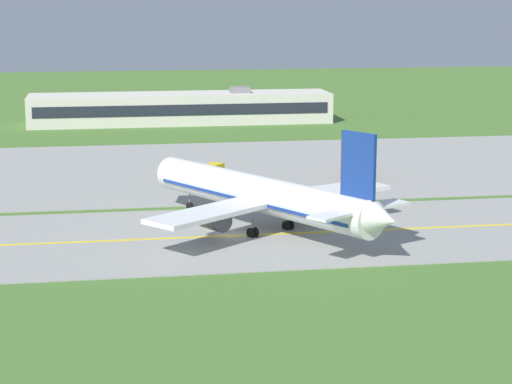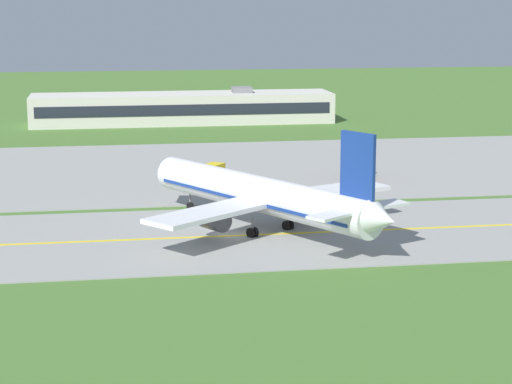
# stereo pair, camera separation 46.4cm
# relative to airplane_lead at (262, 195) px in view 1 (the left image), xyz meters

# --- Properties ---
(ground_plane) EXTENTS (500.00, 500.00, 0.00)m
(ground_plane) POSITION_rel_airplane_lead_xyz_m (-3.68, -1.88, -4.13)
(ground_plane) COLOR #47702D
(taxiway_strip) EXTENTS (240.00, 28.00, 0.10)m
(taxiway_strip) POSITION_rel_airplane_lead_xyz_m (-3.68, -1.88, -4.08)
(taxiway_strip) COLOR gray
(taxiway_strip) RESTS_ON ground
(apron_pad) EXTENTS (140.00, 52.00, 0.10)m
(apron_pad) POSITION_rel_airplane_lead_xyz_m (6.32, 40.12, -4.08)
(apron_pad) COLOR gray
(apron_pad) RESTS_ON ground
(taxiway_centreline) EXTENTS (220.00, 0.60, 0.01)m
(taxiway_centreline) POSITION_rel_airplane_lead_xyz_m (-3.68, -1.88, -4.03)
(taxiway_centreline) COLOR yellow
(taxiway_centreline) RESTS_ON taxiway_strip
(airplane_lead) EXTENTS (29.76, 35.72, 12.70)m
(airplane_lead) POSITION_rel_airplane_lead_xyz_m (0.00, 0.00, 0.00)
(airplane_lead) COLOR white
(airplane_lead) RESTS_ON ground
(service_truck_baggage) EXTENTS (4.93, 6.17, 2.60)m
(service_truck_baggage) POSITION_rel_airplane_lead_xyz_m (19.02, 28.86, -2.60)
(service_truck_baggage) COLOR red
(service_truck_baggage) RESTS_ON ground
(service_truck_fuel) EXTENTS (5.28, 6.01, 2.60)m
(service_truck_fuel) POSITION_rel_airplane_lead_xyz_m (-2.80, 28.59, -2.60)
(service_truck_fuel) COLOR yellow
(service_truck_fuel) RESTS_ON ground
(terminal_building) EXTENTS (62.72, 12.43, 7.43)m
(terminal_building) POSITION_rel_airplane_lead_xyz_m (-0.78, 95.63, -1.00)
(terminal_building) COLOR beige
(terminal_building) RESTS_ON ground
(traffic_cone_near_edge) EXTENTS (0.44, 0.44, 0.60)m
(traffic_cone_near_edge) POSITION_rel_airplane_lead_xyz_m (-5.65, 10.57, -3.83)
(traffic_cone_near_edge) COLOR orange
(traffic_cone_near_edge) RESTS_ON ground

